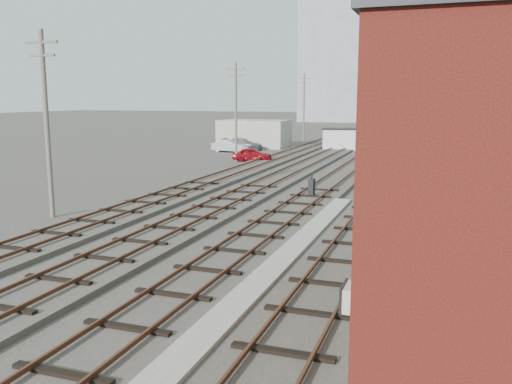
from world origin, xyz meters
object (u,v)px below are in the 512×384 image
at_px(car_red, 252,155).
at_px(car_grey, 243,144).
at_px(switch_stand, 312,188).
at_px(site_trailer, 348,139).
at_px(signal_mast, 360,236).
at_px(car_silver, 230,146).

height_order(car_red, car_grey, car_grey).
relative_size(switch_stand, site_trailer, 0.23).
height_order(signal_mast, switch_stand, signal_mast).
xyz_separation_m(signal_mast, switch_stand, (-5.24, 16.55, -1.58)).
relative_size(switch_stand, car_silver, 0.36).
distance_m(car_red, car_grey, 11.04).
height_order(switch_stand, car_silver, switch_stand).
bearing_deg(switch_stand, signal_mast, -63.10).
bearing_deg(car_silver, switch_stand, -141.67).
bearing_deg(switch_stand, car_grey, 127.58).
xyz_separation_m(car_silver, car_grey, (0.47, 2.70, 0.00)).
bearing_deg(site_trailer, car_red, -127.67).
bearing_deg(car_red, switch_stand, -162.23).
bearing_deg(car_red, car_silver, 23.47).
bearing_deg(car_silver, signal_mast, -147.03).
xyz_separation_m(site_trailer, car_grey, (-11.25, -3.70, -0.57)).
relative_size(car_red, car_silver, 0.92).
relative_size(switch_stand, car_red, 0.39).
height_order(switch_stand, car_grey, switch_stand).
bearing_deg(signal_mast, switch_stand, 107.58).
relative_size(signal_mast, car_grey, 0.85).
distance_m(switch_stand, car_grey, 30.37).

